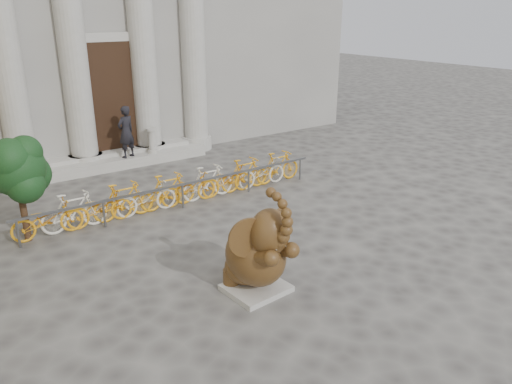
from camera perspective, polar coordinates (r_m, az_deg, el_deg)
ground at (r=10.79m, az=3.92°, el=-8.94°), size 80.00×80.00×0.00m
entrance_steps at (r=18.41m, az=-14.89°, el=3.56°), size 6.00×1.20×0.36m
elephant_statue at (r=9.64m, az=0.16°, el=-7.09°), size 1.52×1.72×2.27m
bike_rack at (r=14.15m, az=-8.92°, el=0.37°), size 8.92×0.53×1.00m
tree at (r=12.65m, az=-25.58°, el=2.35°), size 1.48×1.35×2.57m
pedestrian at (r=17.84m, az=-14.63°, el=6.66°), size 0.77×0.63×1.80m
balustrade_post at (r=18.34m, az=-11.81°, el=5.69°), size 0.37×0.37×0.90m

